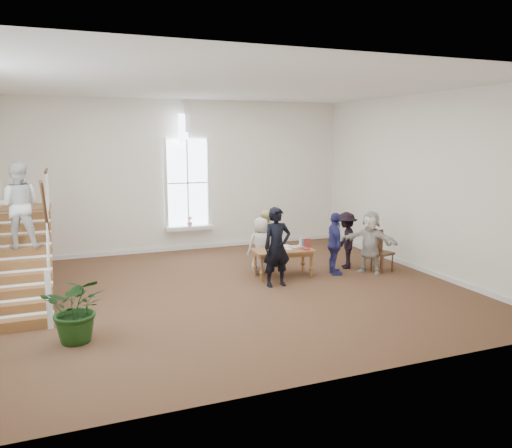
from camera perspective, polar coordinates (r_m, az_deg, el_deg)
name	(u,v)px	position (r m, az deg, el deg)	size (l,w,h in m)	color
ground	(236,290)	(11.36, -2.30, -7.56)	(10.00, 10.00, 0.00)	#4C2A1E
room_shell	(189,237)	(15.36, -7.64, -1.48)	(10.49, 10.00, 10.00)	white
staircase	(21,226)	(11.19, -25.25, -0.25)	(1.10, 4.10, 2.92)	brown
library_table	(284,253)	(12.29, 3.17, -3.28)	(1.52, 0.85, 0.75)	brown
police_officer	(277,247)	(11.46, 2.41, -2.65)	(0.67, 0.44, 1.84)	black
elderly_woman	(261,245)	(12.67, 0.56, -2.42)	(0.69, 0.45, 1.41)	beige
person_yellow	(264,238)	(13.22, 0.96, -1.65)	(0.74, 0.58, 1.52)	#E9E291
woman_cluster_a	(335,244)	(12.59, 9.00, -2.24)	(0.92, 0.38, 1.57)	navy
woman_cluster_b	(346,240)	(13.28, 10.26, -1.83)	(0.96, 0.55, 1.49)	black
woman_cluster_c	(370,242)	(12.90, 12.91, -2.05)	(1.47, 0.47, 1.59)	beige
floor_plant	(78,308)	(8.97, -19.72, -9.06)	(1.05, 0.91, 1.16)	#163611
side_chair	(380,248)	(13.18, 13.95, -2.73)	(0.55, 0.55, 1.05)	#3E1E11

